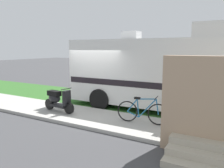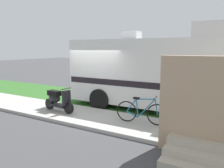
# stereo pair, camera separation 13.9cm
# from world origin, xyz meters

# --- Properties ---
(ground_plane) EXTENTS (80.00, 80.00, 0.00)m
(ground_plane) POSITION_xyz_m (0.00, 0.00, 0.00)
(ground_plane) COLOR #424244
(sidewalk) EXTENTS (24.00, 2.00, 0.12)m
(sidewalk) POSITION_xyz_m (0.00, -1.20, 0.06)
(sidewalk) COLOR #ADAAA3
(sidewalk) RESTS_ON ground
(grass_strip) EXTENTS (24.00, 3.40, 0.08)m
(grass_strip) POSITION_xyz_m (0.00, 1.50, 0.04)
(grass_strip) COLOR #336628
(grass_strip) RESTS_ON ground
(motorhome_rv) EXTENTS (6.93, 2.72, 3.43)m
(motorhome_rv) POSITION_xyz_m (2.28, 1.25, 1.63)
(motorhome_rv) COLOR silver
(motorhome_rv) RESTS_ON ground
(scooter) EXTENTS (1.55, 0.50, 0.97)m
(scooter) POSITION_xyz_m (-0.81, -1.33, 0.58)
(scooter) COLOR black
(scooter) RESTS_ON ground
(bicycle) EXTENTS (1.73, 0.52, 0.91)m
(bicycle) POSITION_xyz_m (2.62, -1.04, 0.51)
(bicycle) COLOR black
(bicycle) RESTS_ON ground
(pickup_truck_near) EXTENTS (5.46, 2.46, 1.78)m
(pickup_truck_near) POSITION_xyz_m (0.47, 5.81, 0.95)
(pickup_truck_near) COLOR #B7B29E
(pickup_truck_near) RESTS_ON ground
(porch_steps) EXTENTS (2.00, 1.26, 2.40)m
(porch_steps) POSITION_xyz_m (4.63, -2.29, 0.97)
(porch_steps) COLOR #B2A893
(porch_steps) RESTS_ON ground
(bottle_green) EXTENTS (0.07, 0.07, 0.29)m
(bottle_green) POSITION_xyz_m (4.65, -1.01, 0.24)
(bottle_green) COLOR #19722D
(bottle_green) RESTS_ON ground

